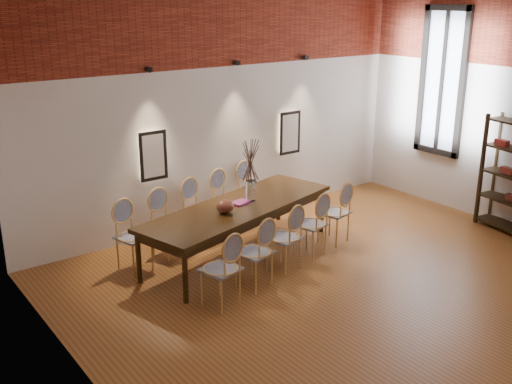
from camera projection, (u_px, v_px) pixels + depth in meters
floor at (385, 301)px, 7.30m from camera, size 7.00×7.00×0.02m
wall_back at (222, 98)px, 9.38m from camera, size 7.00×0.10×4.00m
wall_left at (92, 202)px, 4.67m from camera, size 0.10×7.00×4.00m
brick_band_back at (223, 16)px, 8.94m from camera, size 7.00×0.02×1.50m
brick_band_left at (86, 37)px, 4.32m from camera, size 0.02×7.00×1.50m
niche_left at (152, 155)px, 8.79m from camera, size 0.36×0.06×0.66m
niche_right at (289, 133)px, 10.26m from camera, size 0.36×0.06×0.66m
spot_fixture_left at (148, 70)px, 8.38m from camera, size 0.08×0.10×0.08m
spot_fixture_mid at (236, 63)px, 9.23m from camera, size 0.08×0.10×0.08m
spot_fixture_right at (305, 57)px, 10.02m from camera, size 0.08×0.10×0.08m
window_glass at (443, 82)px, 10.11m from camera, size 0.02×0.78×2.38m
window_frame at (442, 82)px, 10.10m from camera, size 0.08×0.90×2.50m
window_mullion at (442, 82)px, 10.10m from camera, size 0.06×0.06×2.40m
dining_table at (239, 230)px, 8.47m from camera, size 3.28×1.75×0.75m
chair_near_a at (220, 269)px, 7.05m from camera, size 0.54×0.54×0.94m
chair_near_b at (254, 252)px, 7.51m from camera, size 0.54×0.54×0.94m
chair_near_c at (284, 237)px, 7.97m from camera, size 0.54×0.54×0.94m
chair_near_d at (310, 224)px, 8.43m from camera, size 0.54×0.54×0.94m
chair_near_e at (334, 212)px, 8.89m from camera, size 0.54×0.54×0.94m
chair_far_a at (134, 237)px, 7.99m from camera, size 0.54×0.54×0.94m
chair_far_b at (168, 224)px, 8.45m from camera, size 0.54×0.54×0.94m
chair_far_c at (199, 212)px, 8.91m from camera, size 0.54×0.54×0.94m
chair_far_d at (227, 201)px, 9.37m from camera, size 0.54×0.54×0.94m
chair_far_e at (253, 192)px, 9.83m from camera, size 0.54×0.54×0.94m
vase at (251, 191)px, 8.50m from camera, size 0.14×0.14×0.30m
dried_branches at (251, 160)px, 8.36m from camera, size 0.50×0.50×0.70m
bowl at (225, 206)px, 8.04m from camera, size 0.24×0.24×0.18m
book at (240, 203)px, 8.42m from camera, size 0.30×0.24×0.03m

